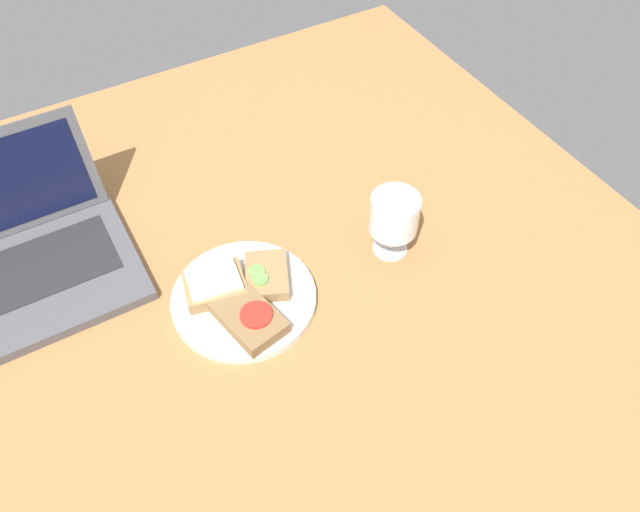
% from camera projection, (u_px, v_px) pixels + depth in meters
% --- Properties ---
extents(wooden_table, '(1.40, 1.40, 0.03)m').
position_uv_depth(wooden_table, '(267.00, 297.00, 1.07)').
color(wooden_table, '#9E6B3D').
rests_on(wooden_table, ground).
extents(plate, '(0.24, 0.24, 0.02)m').
position_uv_depth(plate, '(245.00, 300.00, 1.04)').
color(plate, silver).
rests_on(plate, wooden_table).
extents(sandwich_with_cheese, '(0.11, 0.10, 0.03)m').
position_uv_depth(sandwich_with_cheese, '(215.00, 285.00, 1.03)').
color(sandwich_with_cheese, '#937047').
rests_on(sandwich_with_cheese, plate).
extents(sandwich_with_tomato, '(0.10, 0.13, 0.03)m').
position_uv_depth(sandwich_with_tomato, '(249.00, 317.00, 0.99)').
color(sandwich_with_tomato, brown).
rests_on(sandwich_with_tomato, plate).
extents(sandwich_with_cucumber, '(0.10, 0.12, 0.03)m').
position_uv_depth(sandwich_with_cucumber, '(267.00, 276.00, 1.04)').
color(sandwich_with_cucumber, '#937047').
rests_on(sandwich_with_cucumber, plate).
extents(wine_glass, '(0.08, 0.08, 0.12)m').
position_uv_depth(wine_glass, '(394.00, 217.00, 1.06)').
color(wine_glass, white).
rests_on(wine_glass, wooden_table).
extents(laptop, '(0.34, 0.31, 0.20)m').
position_uv_depth(laptop, '(25.00, 258.00, 1.06)').
color(laptop, '#4C4C51').
rests_on(laptop, wooden_table).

